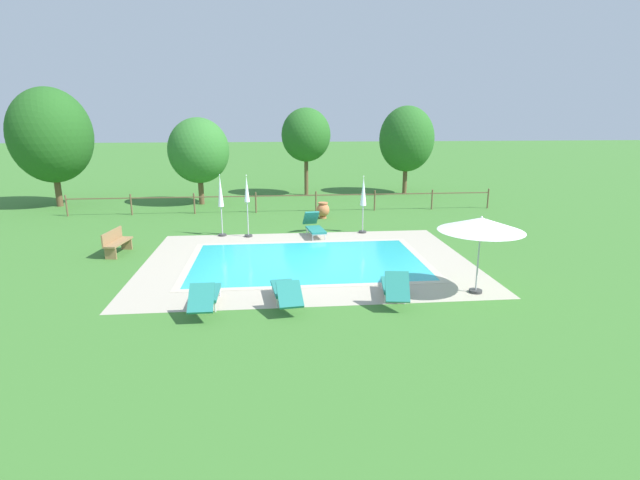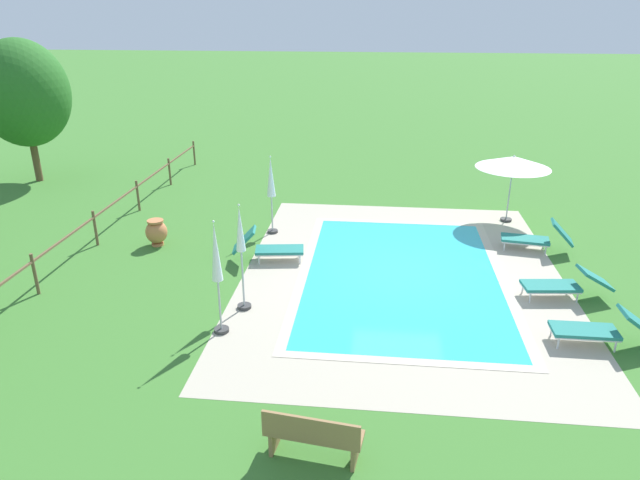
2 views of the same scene
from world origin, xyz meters
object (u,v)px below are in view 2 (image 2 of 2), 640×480
(sun_lounger_north_mid, at_px, (564,284))
(patio_umbrella_closed_row_centre, at_px, (216,262))
(sun_lounger_north_far, at_px, (600,329))
(sun_lounger_north_near_steps, at_px, (536,238))
(tree_west_mid, at_px, (23,93))
(terracotta_urn_near_fence, at_px, (156,232))
(patio_umbrella_closed_row_mid_west, at_px, (271,183))
(wooden_bench_lawn_side, at_px, (313,434))
(sun_lounger_south_near_corner, at_px, (269,247))
(patio_umbrella_open_foreground, at_px, (513,162))
(patio_umbrella_closed_row_west, at_px, (241,242))

(sun_lounger_north_mid, height_order, patio_umbrella_closed_row_centre, patio_umbrella_closed_row_centre)
(sun_lounger_north_far, bearing_deg, sun_lounger_north_near_steps, 1.20)
(sun_lounger_north_mid, bearing_deg, tree_west_mid, 65.70)
(terracotta_urn_near_fence, bearing_deg, patio_umbrella_closed_row_mid_west, -66.84)
(sun_lounger_north_far, relative_size, wooden_bench_lawn_side, 1.30)
(patio_umbrella_closed_row_mid_west, bearing_deg, wooden_bench_lawn_side, -165.84)
(sun_lounger_north_near_steps, height_order, patio_umbrella_closed_row_mid_west, patio_umbrella_closed_row_mid_west)
(sun_lounger_north_mid, relative_size, sun_lounger_north_far, 1.05)
(patio_umbrella_closed_row_centre, xyz_separation_m, wooden_bench_lawn_side, (-3.47, -2.37, -1.16))
(terracotta_urn_near_fence, distance_m, tree_west_mid, 9.79)
(sun_lounger_south_near_corner, xyz_separation_m, tree_west_mid, (6.69, 10.60, 3.02))
(patio_umbrella_closed_row_centre, bearing_deg, wooden_bench_lawn_side, -145.63)
(sun_lounger_south_near_corner, bearing_deg, tree_west_mid, 57.73)
(sun_lounger_south_near_corner, height_order, terracotta_urn_near_fence, sun_lounger_south_near_corner)
(sun_lounger_north_near_steps, bearing_deg, patio_umbrella_closed_row_centre, 124.32)
(tree_west_mid, bearing_deg, patio_umbrella_open_foreground, -99.04)
(sun_lounger_south_near_corner, bearing_deg, sun_lounger_north_far, -114.72)
(sun_lounger_north_near_steps, distance_m, patio_umbrella_open_foreground, 2.88)
(sun_lounger_north_mid, xyz_separation_m, tree_west_mid, (8.09, 17.92, 3.04))
(patio_umbrella_closed_row_mid_west, height_order, wooden_bench_lawn_side, patio_umbrella_closed_row_mid_west)
(terracotta_urn_near_fence, relative_size, tree_west_mid, 0.14)
(wooden_bench_lawn_side, relative_size, tree_west_mid, 0.29)
(sun_lounger_north_far, distance_m, patio_umbrella_closed_row_mid_west, 9.59)
(sun_lounger_north_mid, relative_size, patio_umbrella_closed_row_mid_west, 0.87)
(patio_umbrella_open_foreground, xyz_separation_m, tree_west_mid, (2.81, 17.64, 1.47))
(sun_lounger_north_mid, distance_m, sun_lounger_north_far, 2.04)
(patio_umbrella_closed_row_centre, bearing_deg, sun_lounger_south_near_corner, -5.02)
(sun_lounger_south_near_corner, relative_size, terracotta_urn_near_fence, 2.54)
(patio_umbrella_closed_row_west, height_order, terracotta_urn_near_fence, patio_umbrella_closed_row_west)
(patio_umbrella_closed_row_west, height_order, patio_umbrella_closed_row_centre, patio_umbrella_closed_row_centre)
(sun_lounger_north_near_steps, xyz_separation_m, patio_umbrella_open_foreground, (2.40, 0.32, 1.55))
(patio_umbrella_closed_row_mid_west, distance_m, tree_west_mid, 11.44)
(sun_lounger_south_near_corner, distance_m, patio_umbrella_closed_row_west, 2.97)
(sun_lounger_north_near_steps, bearing_deg, wooden_bench_lawn_side, 148.64)
(patio_umbrella_closed_row_centre, xyz_separation_m, terracotta_urn_near_fence, (4.48, 3.11, -1.21))
(sun_lounger_north_mid, xyz_separation_m, sun_lounger_south_near_corner, (1.40, 7.32, 0.03))
(sun_lounger_north_mid, bearing_deg, patio_umbrella_closed_row_centre, 107.17)
(patio_umbrella_open_foreground, relative_size, patio_umbrella_closed_row_west, 0.91)
(sun_lounger_north_mid, distance_m, wooden_bench_lawn_side, 7.87)
(sun_lounger_north_far, distance_m, patio_umbrella_closed_row_west, 7.68)
(patio_umbrella_open_foreground, distance_m, tree_west_mid, 17.92)
(wooden_bench_lawn_side, bearing_deg, patio_umbrella_closed_row_centre, 34.37)
(sun_lounger_south_near_corner, xyz_separation_m, patio_umbrella_closed_row_west, (-2.69, 0.08, 1.25))
(sun_lounger_north_far, xyz_separation_m, patio_umbrella_open_foreground, (7.32, 0.43, 1.57))
(sun_lounger_north_near_steps, distance_m, tree_west_mid, 18.94)
(wooden_bench_lawn_side, bearing_deg, terracotta_urn_near_fence, 34.61)
(patio_umbrella_closed_row_centre, distance_m, wooden_bench_lawn_side, 4.36)
(patio_umbrella_open_foreground, relative_size, tree_west_mid, 0.43)
(sun_lounger_north_mid, height_order, sun_lounger_north_far, sun_lounger_north_far)
(sun_lounger_north_mid, relative_size, terracotta_urn_near_fence, 2.71)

